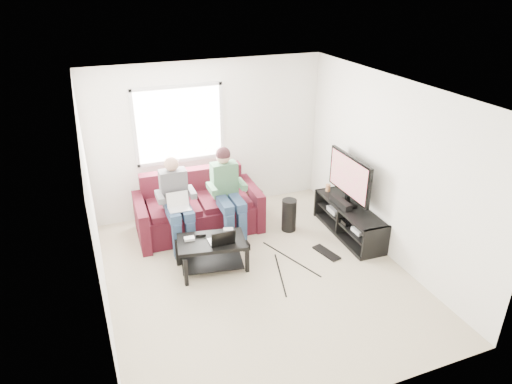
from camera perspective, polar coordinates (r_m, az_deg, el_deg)
floor at (r=6.49m, az=0.23°, el=-10.37°), size 4.50×4.50×0.00m
ceiling at (r=5.39m, az=0.28°, el=12.60°), size 4.50×4.50×0.00m
wall_back at (r=7.81m, az=-5.85°, el=6.71°), size 4.50×0.00×4.50m
wall_front at (r=4.12m, az=12.09°, el=-12.68°), size 4.50×0.00×4.50m
wall_left at (r=5.49m, az=-19.57°, el=-3.24°), size 0.00×4.50×4.50m
wall_right at (r=6.75m, az=16.27°, el=2.70°), size 0.00×4.50×4.50m
window at (r=7.59m, az=-9.58°, el=8.31°), size 1.48×0.04×1.28m
sofa at (r=7.48m, az=-7.26°, el=-2.26°), size 2.01×1.01×0.93m
person_left at (r=6.89m, az=-9.89°, el=-0.98°), size 0.40×0.71×1.39m
person_right at (r=7.06m, az=-3.62°, el=0.58°), size 0.40×0.71×1.44m
laptop_silver at (r=6.75m, az=-9.59°, el=-1.64°), size 0.34×0.25×0.24m
coffee_table at (r=6.47m, az=-5.57°, el=-6.95°), size 1.02×0.73×0.47m
laptop_black at (r=6.30m, az=-4.41°, el=-5.26°), size 0.39×0.32×0.24m
controller_a at (r=6.44m, az=-8.33°, el=-5.79°), size 0.15×0.10×0.04m
controller_b at (r=6.52m, az=-6.92°, el=-5.26°), size 0.16×0.12×0.04m
controller_c at (r=6.59m, az=-3.48°, el=-4.76°), size 0.16×0.12×0.04m
tv_stand at (r=7.47m, az=11.52°, el=-3.68°), size 0.50×1.52×0.50m
tv at (r=7.21m, az=11.60°, el=1.79°), size 0.12×1.10×0.81m
soundbar at (r=7.33m, az=10.54°, el=-1.26°), size 0.12×0.50×0.10m
drink_cup at (r=7.76m, az=8.99°, el=0.53°), size 0.08×0.08×0.12m
console_white at (r=7.15m, az=13.26°, el=-4.62°), size 0.30×0.22×0.06m
console_grey at (r=7.65m, az=10.40°, el=-2.13°), size 0.34×0.26×0.08m
console_black at (r=7.39m, az=11.78°, el=-3.33°), size 0.38×0.30×0.07m
subwoofer at (r=7.44m, az=4.15°, el=-2.89°), size 0.24×0.24×0.54m
keyboard_floor at (r=7.02m, az=8.80°, el=-7.51°), size 0.27×0.50×0.03m
end_table at (r=7.79m, az=-0.93°, el=-1.32°), size 0.36×0.36×0.63m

